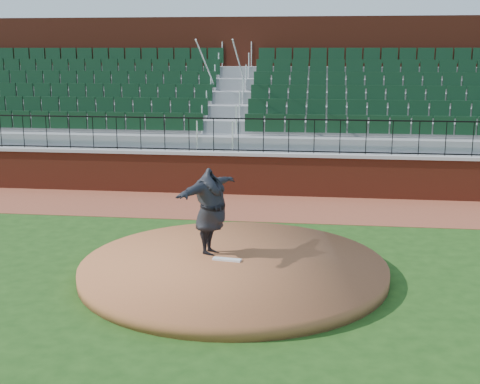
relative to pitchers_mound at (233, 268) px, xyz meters
name	(u,v)px	position (x,y,z in m)	size (l,w,h in m)	color
ground	(230,272)	(-0.08, 0.11, -0.12)	(90.00, 90.00, 0.00)	#1C4012
warning_track	(258,207)	(-0.08, 5.51, -0.12)	(34.00, 3.20, 0.01)	brown
field_wall	(263,175)	(-0.08, 7.11, 0.47)	(34.00, 0.35, 1.20)	maroon
wall_cap	(263,154)	(-0.08, 7.11, 1.12)	(34.00, 0.45, 0.10)	#B7B7B7
wall_railing	(263,136)	(-0.08, 7.11, 1.67)	(34.00, 0.05, 1.00)	black
seating_stands	(271,110)	(-0.08, 9.84, 2.18)	(34.00, 5.10, 4.60)	gray
concourse_wall	(277,92)	(-0.08, 12.64, 2.62)	(34.00, 0.50, 5.50)	maroon
pitchers_mound	(233,268)	(0.00, 0.00, 0.00)	(5.98, 5.98, 0.25)	brown
pitching_rubber	(227,259)	(-0.15, 0.10, 0.14)	(0.57, 0.14, 0.04)	white
pitcher	(211,211)	(-0.53, 0.49, 1.01)	(2.18, 0.59, 1.77)	black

